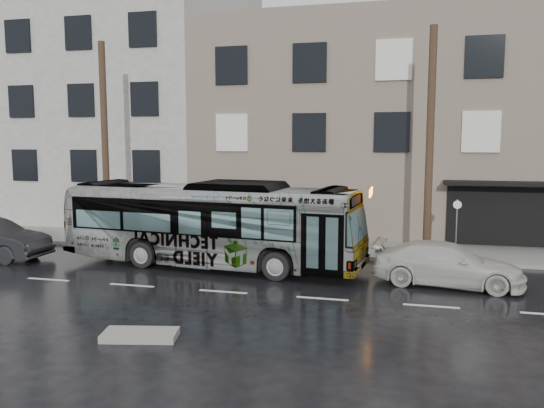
{
  "coord_description": "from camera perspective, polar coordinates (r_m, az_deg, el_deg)",
  "views": [
    {
      "loc": [
        5.4,
        -18.17,
        4.79
      ],
      "look_at": [
        0.41,
        2.5,
        2.26
      ],
      "focal_mm": 35.0,
      "sensor_mm": 36.0,
      "label": 1
    }
  ],
  "objects": [
    {
      "name": "ground",
      "position": [
        19.55,
        -2.9,
        -7.42
      ],
      "size": [
        120.0,
        120.0,
        0.0
      ],
      "primitive_type": "plane",
      "color": "black",
      "rests_on": "ground"
    },
    {
      "name": "sidewalk",
      "position": [
        24.16,
        0.4,
        -4.48
      ],
      "size": [
        90.0,
        3.6,
        0.15
      ],
      "primitive_type": "cube",
      "color": "gray",
      "rests_on": "ground"
    },
    {
      "name": "building_taupe",
      "position": [
        30.88,
        12.96,
        7.92
      ],
      "size": [
        20.0,
        12.0,
        11.0
      ],
      "primitive_type": "cube",
      "color": "#79685D",
      "rests_on": "ground"
    },
    {
      "name": "building_grey",
      "position": [
        40.07,
        -22.64,
        10.86
      ],
      "size": [
        26.0,
        15.0,
        16.0
      ],
      "primitive_type": "cube",
      "color": "beige",
      "rests_on": "ground"
    },
    {
      "name": "utility_pole_front",
      "position": [
        21.5,
        16.61,
        6.12
      ],
      "size": [
        0.3,
        0.3,
        9.0
      ],
      "primitive_type": "cylinder",
      "color": "#443422",
      "rests_on": "sidewalk"
    },
    {
      "name": "utility_pole_rear",
      "position": [
        25.05,
        -17.52,
        6.14
      ],
      "size": [
        0.3,
        0.3,
        9.0
      ],
      "primitive_type": "cylinder",
      "color": "#443422",
      "rests_on": "sidewalk"
    },
    {
      "name": "sign_post",
      "position": [
        21.85,
        19.2,
        -2.66
      ],
      "size": [
        0.06,
        0.06,
        2.4
      ],
      "primitive_type": "cylinder",
      "color": "slate",
      "rests_on": "sidewalk"
    },
    {
      "name": "bus",
      "position": [
        20.46,
        -6.62,
        -2.13
      ],
      "size": [
        12.01,
        4.06,
        3.28
      ],
      "primitive_type": "imported",
      "rotation": [
        0.0,
        0.0,
        1.46
      ],
      "color": "#B2B2B2",
      "rests_on": "ground"
    },
    {
      "name": "white_sedan",
      "position": [
        18.75,
        18.33,
        -6.15
      ],
      "size": [
        5.09,
        2.61,
        1.41
      ],
      "primitive_type": "imported",
      "rotation": [
        0.0,
        0.0,
        1.44
      ],
      "color": "beige",
      "rests_on": "ground"
    },
    {
      "name": "slush_pile",
      "position": [
        13.69,
        -13.99,
        -13.51
      ],
      "size": [
        1.92,
        1.15,
        0.18
      ],
      "primitive_type": "cube",
      "rotation": [
        0.0,
        0.0,
        0.2
      ],
      "color": "gray",
      "rests_on": "ground"
    }
  ]
}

